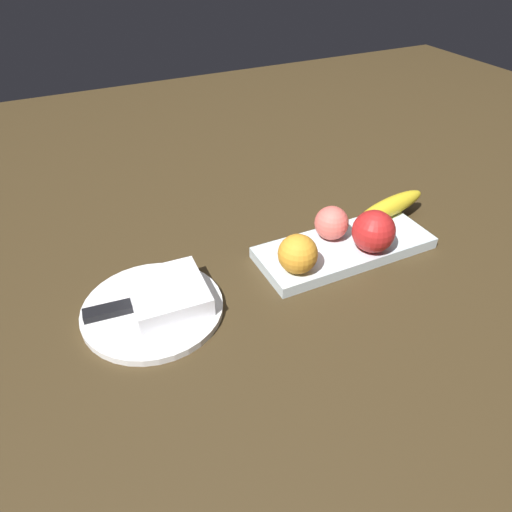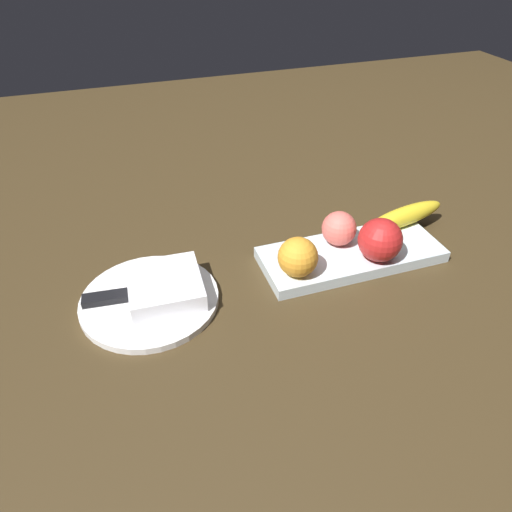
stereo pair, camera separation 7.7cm
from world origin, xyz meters
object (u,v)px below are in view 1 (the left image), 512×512
(fruit_tray, at_px, (344,248))
(peach, at_px, (331,223))
(apple, at_px, (372,230))
(orange_near_apple, at_px, (298,254))
(banana, at_px, (390,207))
(knife, at_px, (124,308))
(dinner_plate, at_px, (153,309))
(folded_napkin, at_px, (168,294))

(fruit_tray, distance_m, peach, 0.05)
(apple, height_order, orange_near_apple, apple)
(apple, xyz_separation_m, banana, (0.10, 0.07, -0.02))
(knife, bearing_deg, orange_near_apple, -2.35)
(dinner_plate, relative_size, folded_napkin, 1.86)
(orange_near_apple, relative_size, peach, 1.08)
(orange_near_apple, relative_size, folded_napkin, 0.56)
(banana, relative_size, knife, 1.01)
(banana, distance_m, peach, 0.15)
(orange_near_apple, distance_m, dinner_plate, 0.25)
(apple, xyz_separation_m, peach, (-0.05, 0.06, -0.01))
(folded_napkin, distance_m, knife, 0.07)
(banana, bearing_deg, dinner_plate, -6.04)
(banana, distance_m, orange_near_apple, 0.26)
(fruit_tray, xyz_separation_m, banana, (0.13, 0.04, 0.03))
(apple, distance_m, folded_napkin, 0.37)
(apple, xyz_separation_m, orange_near_apple, (-0.15, 0.00, -0.00))
(apple, distance_m, peach, 0.07)
(peach, distance_m, knife, 0.39)
(apple, height_order, dinner_plate, apple)
(fruit_tray, relative_size, knife, 1.80)
(apple, relative_size, folded_napkin, 0.64)
(knife, bearing_deg, banana, 9.12)
(apple, relative_size, knife, 0.42)
(banana, height_order, peach, peach)
(fruit_tray, distance_m, knife, 0.40)
(apple, bearing_deg, dinner_plate, 175.69)
(banana, xyz_separation_m, orange_near_apple, (-0.25, -0.07, 0.02))
(banana, bearing_deg, orange_near_apple, 4.96)
(fruit_tray, distance_m, banana, 0.14)
(banana, height_order, folded_napkin, banana)
(fruit_tray, xyz_separation_m, folded_napkin, (-0.33, 0.00, 0.02))
(orange_near_apple, bearing_deg, fruit_tray, 13.77)
(fruit_tray, relative_size, dinner_plate, 1.47)
(apple, relative_size, banana, 0.41)
(fruit_tray, distance_m, dinner_plate, 0.36)
(orange_near_apple, bearing_deg, apple, -0.22)
(apple, distance_m, dinner_plate, 0.40)
(orange_near_apple, bearing_deg, peach, 28.95)
(fruit_tray, xyz_separation_m, apple, (0.03, -0.03, 0.05))
(apple, bearing_deg, orange_near_apple, 179.78)
(fruit_tray, height_order, banana, banana)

